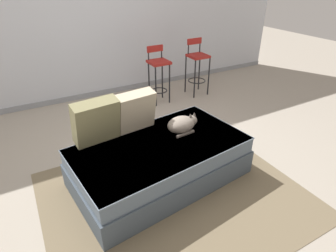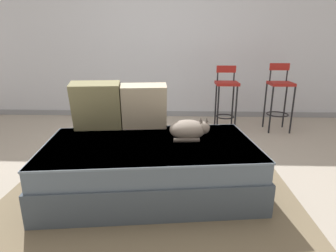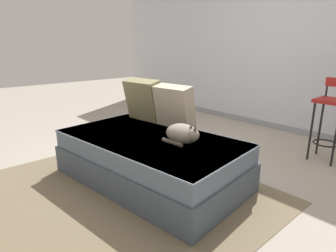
{
  "view_description": "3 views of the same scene",
  "coord_description": "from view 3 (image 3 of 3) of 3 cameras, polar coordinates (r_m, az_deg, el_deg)",
  "views": [
    {
      "loc": [
        -1.1,
        -2.55,
        2.01
      ],
      "look_at": [
        0.15,
        -0.3,
        0.57
      ],
      "focal_mm": 30.0,
      "sensor_mm": 36.0,
      "label": 1
    },
    {
      "loc": [
        0.24,
        -2.63,
        1.28
      ],
      "look_at": [
        0.15,
        -0.3,
        0.57
      ],
      "focal_mm": 30.0,
      "sensor_mm": 36.0,
      "label": 2
    },
    {
      "loc": [
        2.0,
        -1.95,
        1.28
      ],
      "look_at": [
        0.15,
        -0.3,
        0.57
      ],
      "focal_mm": 30.0,
      "sensor_mm": 36.0,
      "label": 3
    }
  ],
  "objects": [
    {
      "name": "wall_back_panel",
      "position": [
        4.65,
        23.72,
        14.97
      ],
      "size": [
        8.0,
        0.1,
        2.6
      ],
      "primitive_type": "cube",
      "color": "silver",
      "rests_on": "ground"
    },
    {
      "name": "throw_pillow_middle",
      "position": [
        2.92,
        1.19,
        4.02
      ],
      "size": [
        0.45,
        0.28,
        0.45
      ],
      "color": "beige",
      "rests_on": "couch"
    },
    {
      "name": "couch",
      "position": [
        2.74,
        -3.67,
        -6.59
      ],
      "size": [
        1.9,
        1.21,
        0.45
      ],
      "color": "#44505B",
      "rests_on": "ground"
    },
    {
      "name": "cat",
      "position": [
        2.47,
        3.07,
        -1.59
      ],
      "size": [
        0.36,
        0.27,
        0.2
      ],
      "color": "gray",
      "rests_on": "couch"
    },
    {
      "name": "ground_plane",
      "position": [
        3.07,
        2.35,
        -8.62
      ],
      "size": [
        16.0,
        16.0,
        0.0
      ],
      "primitive_type": "plane",
      "color": "#A89E8E",
      "rests_on": "ground"
    },
    {
      "name": "throw_pillow_corner",
      "position": [
        3.22,
        -4.9,
        5.35
      ],
      "size": [
        0.48,
        0.3,
        0.48
      ],
      "color": "#847F56",
      "rests_on": "couch"
    },
    {
      "name": "bar_stool_near_window",
      "position": [
        3.62,
        30.21,
        2.43
      ],
      "size": [
        0.32,
        0.32,
        0.93
      ],
      "color": "black",
      "rests_on": "ground"
    },
    {
      "name": "area_rug",
      "position": [
        2.68,
        -8.76,
        -12.6
      ],
      "size": [
        2.49,
        2.11,
        0.01
      ],
      "primitive_type": "cube",
      "color": "#75664C",
      "rests_on": "ground"
    },
    {
      "name": "wall_baseboard_trim",
      "position": [
        4.76,
        21.76,
        -0.18
      ],
      "size": [
        8.0,
        0.02,
        0.09
      ],
      "primitive_type": "cube",
      "color": "gray",
      "rests_on": "ground"
    }
  ]
}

